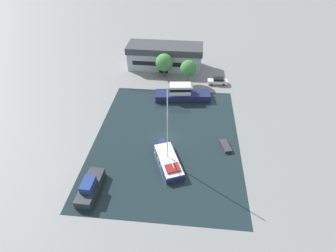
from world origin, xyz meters
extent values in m
plane|color=gray|center=(0.00, 0.00, 0.00)|extent=(440.00, 440.00, 0.00)
cube|color=#19282D|center=(0.00, 0.00, 0.00)|extent=(26.85, 34.96, 0.01)
cube|color=#99A8B2|center=(-3.44, 29.80, 2.29)|extent=(19.49, 7.40, 4.58)
cube|color=#383D42|center=(-3.44, 29.80, 5.42)|extent=(20.08, 7.62, 1.67)
cube|color=black|center=(-3.48, 26.20, 1.60)|extent=(2.33, 0.09, 3.21)
cube|color=black|center=(-3.48, 26.20, 2.52)|extent=(16.49, 0.24, 1.14)
cylinder|color=brown|center=(3.14, 21.26, 1.32)|extent=(0.25, 0.25, 2.64)
sphere|color=#387A3D|center=(3.14, 21.26, 4.12)|extent=(3.95, 3.95, 3.95)
cylinder|color=brown|center=(-3.04, 24.15, 1.19)|extent=(0.35, 0.35, 2.37)
sphere|color=#428447|center=(-3.04, 24.15, 4.02)|extent=(4.38, 4.38, 4.38)
cube|color=silver|center=(10.50, 21.68, 0.68)|extent=(4.86, 1.97, 0.81)
cube|color=black|center=(10.69, 21.69, 1.39)|extent=(2.55, 1.65, 0.61)
cube|color=black|center=(9.44, 21.63, 1.36)|extent=(0.10, 1.41, 0.49)
cylinder|color=black|center=(9.05, 20.83, 0.30)|extent=(0.61, 0.23, 0.60)
cylinder|color=black|center=(8.99, 22.39, 0.30)|extent=(0.61, 0.23, 0.60)
cylinder|color=black|center=(12.02, 20.96, 0.30)|extent=(0.61, 0.23, 0.60)
cylinder|color=black|center=(11.95, 22.52, 0.30)|extent=(0.61, 0.23, 0.60)
cube|color=#19234C|center=(0.95, -6.34, 0.58)|extent=(5.94, 8.83, 1.14)
cube|color=#19234C|center=(-0.81, -1.94, 0.58)|extent=(1.74, 1.63, 1.14)
cube|color=silver|center=(0.95, -6.34, 1.19)|extent=(5.71, 8.48, 0.08)
cylinder|color=silver|center=(0.72, -5.76, 7.94)|extent=(0.16, 0.16, 13.43)
cylinder|color=silver|center=(1.40, -7.49, 2.33)|extent=(1.49, 3.50, 0.12)
cube|color=maroon|center=(1.79, -8.45, 1.38)|extent=(2.69, 2.49, 0.30)
cube|color=#19234C|center=(2.23, 14.26, 0.75)|extent=(12.70, 4.95, 1.50)
cube|color=black|center=(2.23, 14.26, 0.15)|extent=(12.83, 5.04, 0.18)
cube|color=white|center=(1.62, 14.19, 2.57)|extent=(4.96, 3.10, 2.13)
cube|color=black|center=(1.62, 14.19, 2.78)|extent=(5.06, 3.19, 0.68)
cube|color=#23282D|center=(10.86, -1.22, 0.24)|extent=(2.12, 3.42, 0.47)
cube|color=#333338|center=(10.86, -1.22, 0.52)|extent=(2.23, 3.57, 0.08)
cube|color=#23282D|center=(-10.32, -12.96, 0.72)|extent=(2.68, 6.92, 1.42)
cube|color=navy|center=(-10.34, -13.37, 1.98)|extent=(1.81, 2.79, 1.12)
camera|label=1|loc=(3.80, -36.70, 33.00)|focal=28.00mm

